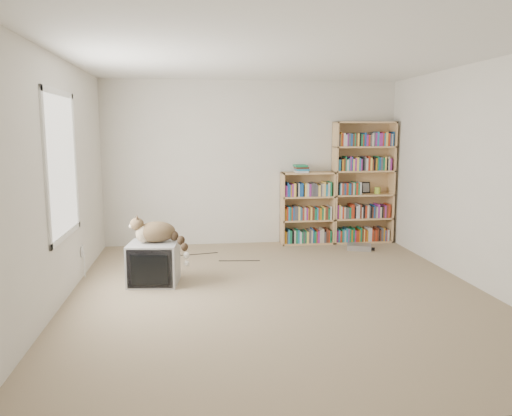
{
  "coord_description": "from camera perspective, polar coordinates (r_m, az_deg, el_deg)",
  "views": [
    {
      "loc": [
        -0.9,
        -5.14,
        1.75
      ],
      "look_at": [
        -0.13,
        1.0,
        0.79
      ],
      "focal_mm": 35.0,
      "sensor_mm": 36.0,
      "label": 1
    }
  ],
  "objects": [
    {
      "name": "window",
      "position": [
        5.51,
        -21.29,
        4.61
      ],
      "size": [
        0.02,
        1.22,
        1.52
      ],
      "primitive_type": "cube",
      "color": "white",
      "rests_on": "wall_left"
    },
    {
      "name": "wall_front",
      "position": [
        2.83,
        11.53,
        -1.51
      ],
      "size": [
        4.5,
        0.02,
        2.5
      ],
      "primitive_type": "cube",
      "color": "silver",
      "rests_on": "floor"
    },
    {
      "name": "wall_left",
      "position": [
        5.33,
        -21.84,
        2.83
      ],
      "size": [
        0.02,
        5.0,
        2.5
      ],
      "primitive_type": "cube",
      "color": "silver",
      "rests_on": "floor"
    },
    {
      "name": "wall_right",
      "position": [
        6.05,
        24.29,
        3.32
      ],
      "size": [
        0.02,
        5.0,
        2.5
      ],
      "primitive_type": "cube",
      "color": "silver",
      "rests_on": "floor"
    },
    {
      "name": "bookcase_short",
      "position": [
        7.79,
        5.84,
        -0.33
      ],
      "size": [
        0.81,
        0.3,
        1.12
      ],
      "color": "tan",
      "rests_on": "floor"
    },
    {
      "name": "ceiling",
      "position": [
        5.27,
        2.86,
        17.02
      ],
      "size": [
        4.5,
        5.0,
        0.02
      ],
      "primitive_type": "cube",
      "color": "white",
      "rests_on": "wall_back"
    },
    {
      "name": "cat",
      "position": [
        5.82,
        -10.87,
        -3.05
      ],
      "size": [
        0.69,
        0.48,
        0.53
      ],
      "rotation": [
        0.0,
        0.0,
        0.15
      ],
      "color": "#372816",
      "rests_on": "crt_tv"
    },
    {
      "name": "bookcase_tall",
      "position": [
        7.99,
        12.07,
        2.49
      ],
      "size": [
        0.94,
        0.3,
        1.88
      ],
      "color": "tan",
      "rests_on": "floor"
    },
    {
      "name": "wall_outlet",
      "position": [
        6.33,
        -19.25,
        -4.71
      ],
      "size": [
        0.01,
        0.08,
        0.13
      ],
      "primitive_type": "cube",
      "color": "silver",
      "rests_on": "wall_left"
    },
    {
      "name": "floor",
      "position": [
        5.5,
        2.65,
        -9.71
      ],
      "size": [
        4.5,
        5.0,
        0.01
      ],
      "primitive_type": "cube",
      "color": "tan",
      "rests_on": "ground"
    },
    {
      "name": "framed_print",
      "position": [
        8.1,
        12.44,
        2.31
      ],
      "size": [
        0.13,
        0.05,
        0.18
      ],
      "primitive_type": "cube",
      "rotation": [
        -0.17,
        0.0,
        0.0
      ],
      "color": "black",
      "rests_on": "bookcase_tall"
    },
    {
      "name": "floor_cables",
      "position": [
        6.98,
        -2.48,
        -5.64
      ],
      "size": [
        1.2,
        0.7,
        0.01
      ],
      "primitive_type": null,
      "color": "black",
      "rests_on": "floor"
    },
    {
      "name": "book_stack",
      "position": [
        7.64,
        5.17,
        4.51
      ],
      "size": [
        0.21,
        0.27,
        0.12
      ],
      "primitive_type": "cube",
      "color": "#AD2E17",
      "rests_on": "bookcase_short"
    },
    {
      "name": "wall_back",
      "position": [
        7.71,
        -0.47,
        5.13
      ],
      "size": [
        4.5,
        0.02,
        2.5
      ],
      "primitive_type": "cube",
      "color": "silver",
      "rests_on": "floor"
    },
    {
      "name": "crt_tv",
      "position": [
        5.89,
        -11.6,
        -6.21
      ],
      "size": [
        0.6,
        0.55,
        0.48
      ],
      "rotation": [
        0.0,
        0.0,
        -0.11
      ],
      "color": "#A0A0A2",
      "rests_on": "floor"
    },
    {
      "name": "green_mug",
      "position": [
        8.06,
        13.68,
        1.98
      ],
      "size": [
        0.09,
        0.09,
        0.1
      ],
      "primitive_type": "cylinder",
      "color": "#9FBC35",
      "rests_on": "bookcase_tall"
    },
    {
      "name": "dvd_player",
      "position": [
        7.58,
        11.7,
        -4.38
      ],
      "size": [
        0.41,
        0.35,
        0.08
      ],
      "primitive_type": "cube",
      "rotation": [
        0.0,
        0.0,
        -0.33
      ],
      "color": "#A3A3A8",
      "rests_on": "floor"
    }
  ]
}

